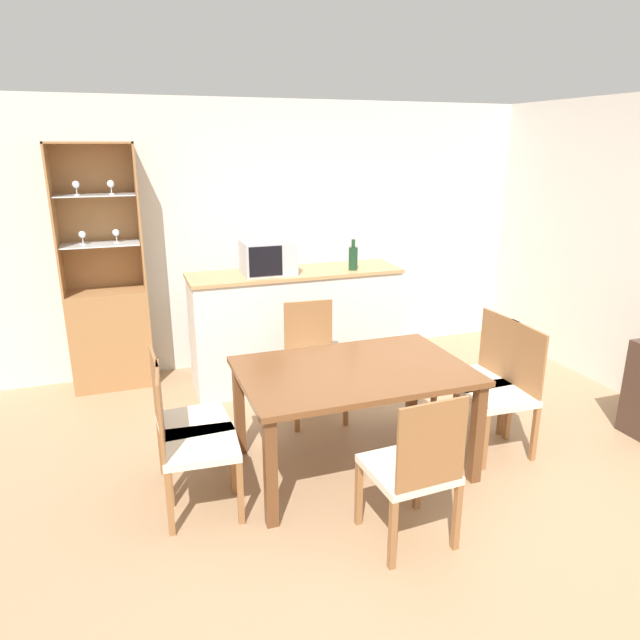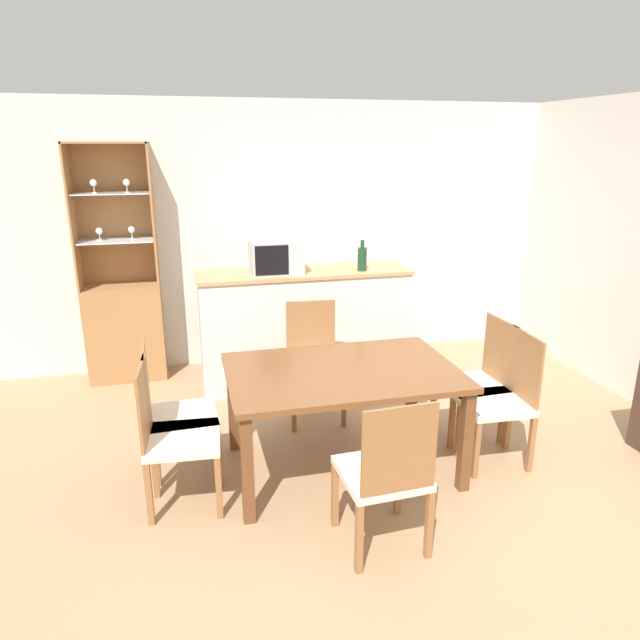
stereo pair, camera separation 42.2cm
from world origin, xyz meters
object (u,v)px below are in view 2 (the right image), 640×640
Objects in this scene: dining_chair_side_right_near at (500,399)px; dining_chair_head_far at (314,362)px; display_cabinet at (124,314)px; dining_chair_side_left_far at (175,414)px; dining_chair_head_near at (385,474)px; microwave at (276,256)px; dining_chair_side_left_near at (175,436)px; dining_table at (342,382)px; dining_chair_side_right_far at (478,382)px; wine_bottle at (362,258)px.

dining_chair_side_right_near is 1.00× the size of dining_chair_head_far.
dining_chair_side_left_far is (0.44, -1.90, -0.16)m from display_cabinet.
dining_chair_head_near is 1.68m from dining_chair_head_far.
dining_chair_side_left_near is at bearing -118.63° from microwave.
display_cabinet reaches higher than dining_table.
display_cabinet is 2.25m from dining_chair_side_left_near.
display_cabinet is at bearing 115.11° from dining_chair_head_near.
dining_table is 1.12m from dining_chair_side_left_far.
dining_chair_side_right_far is 2.02m from microwave.
dining_chair_head_far is 1.00× the size of dining_chair_side_right_far.
dining_table is at bearing 87.25° from dining_chair_head_near.
dining_chair_side_right_near is 1.00× the size of dining_chair_side_left_near.
dining_chair_side_left_far is at bearing 84.84° from dining_chair_side_right_near.
dining_chair_side_left_near is at bearing 95.52° from dining_chair_side_right_far.
dining_chair_side_right_near is 2.07× the size of microwave.
wine_bottle is at bearing 18.90° from dining_chair_side_right_far.
microwave is (-1.26, 1.39, 0.74)m from dining_chair_side_right_far.
dining_chair_side_left_far is at bearing -142.33° from wine_bottle.
dining_chair_side_left_near is at bearing 92.48° from dining_chair_side_right_near.
display_cabinet reaches higher than dining_chair_head_far.
dining_chair_head_far is 3.35× the size of wine_bottle.
dining_chair_head_far is at bearing -38.22° from display_cabinet.
microwave reaches higher than dining_chair_side_right_near.
dining_chair_side_right_far is at bearing -47.66° from microwave.
dining_table is 1.62× the size of dining_chair_side_left_far.
dining_table is 1.12m from dining_chair_side_right_far.
dining_chair_side_right_near is 1.29m from dining_chair_head_near.
dining_chair_head_near is (1.54, -2.89, -0.16)m from display_cabinet.
dining_chair_side_left_far is 2.07× the size of microwave.
wine_bottle is (0.59, 2.29, 0.70)m from dining_chair_head_near.
display_cabinet is at bearing -164.30° from dining_chair_side_left_near.
dining_chair_head_far is at bearing 50.36° from dining_chair_side_right_near.
dining_chair_side_left_near is at bearing 45.91° from dining_chair_head_far.
dining_table is 1.62× the size of dining_chair_side_right_near.
dining_chair_side_right_near is at bearing -72.62° from wine_bottle.
dining_table is 3.34× the size of microwave.
dining_chair_side_right_near is at bearing 94.12° from dining_chair_side_left_near.
display_cabinet is at bearing 164.17° from wine_bottle.
dining_chair_head_far is (1.54, -1.21, -0.16)m from display_cabinet.
dining_chair_side_right_near is 2.18m from dining_chair_side_left_near.
microwave is 1.62× the size of wine_bottle.
display_cabinet reaches higher than microwave.
dining_chair_side_right_near is (2.63, -2.20, -0.16)m from display_cabinet.
dining_chair_head_far is 1.10m from wine_bottle.
dining_table is at bearing 80.18° from dining_chair_side_left_far.
display_cabinet is 2.28m from wine_bottle.
microwave is (1.36, -0.51, 0.57)m from display_cabinet.
dining_chair_head_near is 2.50m from microwave.
display_cabinet is 7.80× the size of wine_bottle.
wine_bottle is at bearing -15.83° from display_cabinet.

